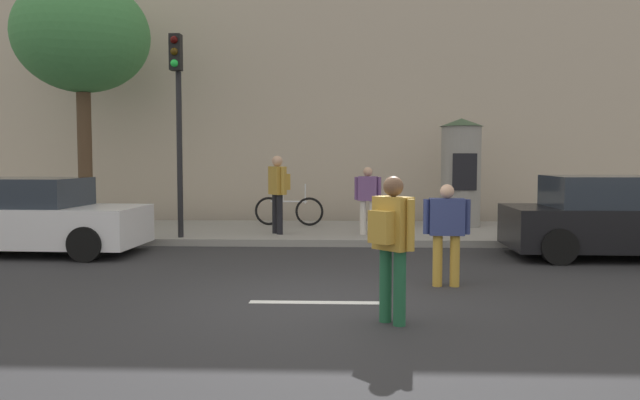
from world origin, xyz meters
The scene contains 14 objects.
ground_plane centered at (0.00, 0.00, 0.00)m, with size 80.00×80.00×0.00m, color #2B2B2D.
sidewalk_curb centered at (0.00, 7.00, 0.07)m, with size 36.00×4.00×0.15m, color gray.
lane_markings centered at (0.00, 0.00, 0.00)m, with size 25.80×0.16×0.01m.
building_backdrop centered at (0.00, 12.00, 4.75)m, with size 36.00×5.00×9.49m, color #B7A893.
traffic_light centered at (-3.21, 5.24, 3.04)m, with size 0.24×0.45×4.30m.
poster_column centered at (3.24, 7.81, 1.52)m, with size 1.08×1.08×2.70m.
street_tree centered at (-6.04, 7.16, 4.79)m, with size 3.23×3.23×6.05m.
pedestrian_with_backpack centered at (1.80, 1.09, 0.87)m, with size 0.67×0.26×1.49m.
pedestrian_with_bag centered at (0.85, -1.00, 0.99)m, with size 0.52×0.52×1.66m.
pedestrian_in_dark_shirt centered at (0.85, 5.96, 1.02)m, with size 0.59×0.31×1.51m.
pedestrian_tallest centered at (-1.17, 6.04, 1.21)m, with size 0.52×0.56×1.76m.
bicycle_leaning centered at (-1.08, 7.79, 0.54)m, with size 1.77×0.23×1.09m.
parked_car_silver centered at (-5.86, 3.89, 0.71)m, with size 4.45×2.04×1.48m.
parked_car_dark centered at (5.58, 3.83, 0.73)m, with size 4.49×2.01×1.53m.
Camera 1 is at (0.32, -7.92, 1.86)m, focal length 34.98 mm.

